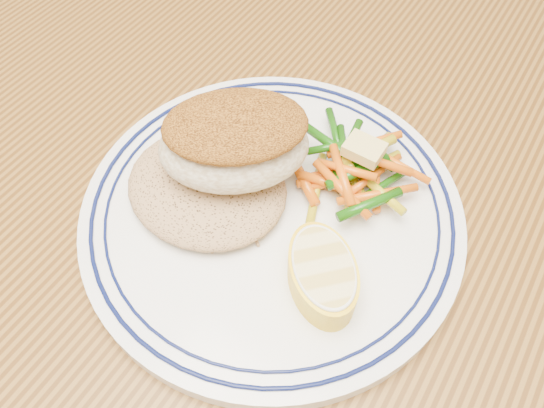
{
  "coord_description": "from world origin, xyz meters",
  "views": [
    {
      "loc": [
        0.07,
        -0.18,
        1.09
      ],
      "look_at": [
        -0.05,
        0.01,
        0.77
      ],
      "focal_mm": 35.0,
      "sensor_mm": 36.0,
      "label": 1
    }
  ],
  "objects_px": {
    "fish_fillet": "(234,141)",
    "lemon_wedge": "(322,274)",
    "plate": "(272,212)",
    "dining_table": "(312,311)",
    "vegetable_pile": "(352,170)",
    "rice_pilaf": "(207,184)"
  },
  "relations": [
    {
      "from": "fish_fillet",
      "to": "lemon_wedge",
      "type": "bearing_deg",
      "value": -23.65
    },
    {
      "from": "plate",
      "to": "lemon_wedge",
      "type": "distance_m",
      "value": 0.07
    },
    {
      "from": "dining_table",
      "to": "fish_fillet",
      "type": "distance_m",
      "value": 0.18
    },
    {
      "from": "plate",
      "to": "vegetable_pile",
      "type": "xyz_separation_m",
      "value": [
        0.04,
        0.05,
        0.02
      ]
    },
    {
      "from": "rice_pilaf",
      "to": "lemon_wedge",
      "type": "distance_m",
      "value": 0.11
    },
    {
      "from": "plate",
      "to": "fish_fillet",
      "type": "distance_m",
      "value": 0.06
    },
    {
      "from": "fish_fillet",
      "to": "plate",
      "type": "bearing_deg",
      "value": -12.28
    },
    {
      "from": "dining_table",
      "to": "rice_pilaf",
      "type": "distance_m",
      "value": 0.16
    },
    {
      "from": "dining_table",
      "to": "plate",
      "type": "distance_m",
      "value": 0.12
    },
    {
      "from": "dining_table",
      "to": "plate",
      "type": "height_order",
      "value": "plate"
    },
    {
      "from": "plate",
      "to": "vegetable_pile",
      "type": "distance_m",
      "value": 0.07
    },
    {
      "from": "vegetable_pile",
      "to": "lemon_wedge",
      "type": "bearing_deg",
      "value": -74.81
    },
    {
      "from": "fish_fillet",
      "to": "vegetable_pile",
      "type": "height_order",
      "value": "fish_fillet"
    },
    {
      "from": "dining_table",
      "to": "fish_fillet",
      "type": "bearing_deg",
      "value": 168.01
    },
    {
      "from": "dining_table",
      "to": "vegetable_pile",
      "type": "xyz_separation_m",
      "value": [
        -0.01,
        0.06,
        0.13
      ]
    },
    {
      "from": "rice_pilaf",
      "to": "vegetable_pile",
      "type": "distance_m",
      "value": 0.11
    },
    {
      "from": "dining_table",
      "to": "rice_pilaf",
      "type": "bearing_deg",
      "value": -177.29
    },
    {
      "from": "vegetable_pile",
      "to": "fish_fillet",
      "type": "bearing_deg",
      "value": -148.33
    },
    {
      "from": "dining_table",
      "to": "vegetable_pile",
      "type": "height_order",
      "value": "vegetable_pile"
    },
    {
      "from": "plate",
      "to": "rice_pilaf",
      "type": "xyz_separation_m",
      "value": [
        -0.05,
        -0.01,
        0.02
      ]
    },
    {
      "from": "lemon_wedge",
      "to": "fish_fillet",
      "type": "bearing_deg",
      "value": 156.35
    },
    {
      "from": "dining_table",
      "to": "vegetable_pile",
      "type": "relative_size",
      "value": 14.07
    }
  ]
}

